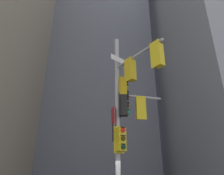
% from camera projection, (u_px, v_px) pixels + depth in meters
% --- Properties ---
extents(building_tower_right, '(14.14, 14.14, 41.68)m').
position_uv_depth(building_tower_right, '(220.00, 18.00, 27.41)').
color(building_tower_right, '#9399A3').
rests_on(building_tower_right, ground).
extents(building_mid_block, '(16.67, 16.67, 43.10)m').
position_uv_depth(building_mid_block, '(89.00, 53.00, 36.45)').
color(building_mid_block, slate).
rests_on(building_mid_block, ground).
extents(signal_pole_assembly, '(2.64, 3.07, 8.66)m').
position_uv_depth(signal_pole_assembly, '(128.00, 103.00, 9.63)').
color(signal_pole_assembly, '#B2B2B5').
rests_on(signal_pole_assembly, ground).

